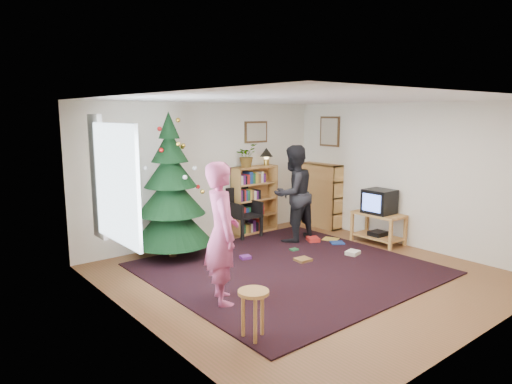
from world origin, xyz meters
TOP-DOWN VIEW (x-y plane):
  - floor at (0.00, 0.00)m, footprint 5.00×5.00m
  - ceiling at (0.00, 0.00)m, footprint 5.00×5.00m
  - wall_back at (0.00, 2.50)m, footprint 5.00×0.02m
  - wall_front at (0.00, -2.50)m, footprint 5.00×0.02m
  - wall_left at (-2.50, 0.00)m, footprint 0.02×5.00m
  - wall_right at (2.50, 0.00)m, footprint 0.02×5.00m
  - rug at (0.00, 0.30)m, footprint 3.80×3.60m
  - window_pane at (-2.47, 0.60)m, footprint 0.04×1.20m
  - curtain at (-2.43, 1.30)m, footprint 0.06×0.35m
  - picture_back at (1.15, 2.48)m, footprint 0.55×0.03m
  - picture_right at (2.48, 1.75)m, footprint 0.03×0.50m
  - christmas_tree at (-1.06, 1.90)m, footprint 1.29×1.29m
  - bookshelf_back at (1.00, 2.34)m, footprint 0.95×0.30m
  - bookshelf_right at (2.34, 1.84)m, footprint 0.30×0.95m
  - tv_stand at (2.22, 0.31)m, footprint 0.49×0.89m
  - crt_tv at (2.22, 0.31)m, footprint 0.45×0.49m
  - armchair at (0.62, 2.26)m, footprint 0.51×0.51m
  - stool at (-1.76, -1.06)m, footprint 0.32×0.32m
  - person_standing at (-1.46, -0.07)m, footprint 0.63×0.75m
  - person_by_chair at (1.12, 1.37)m, footprint 0.87×0.69m
  - potted_plant at (0.80, 2.34)m, footprint 0.49×0.46m
  - table_lamp at (1.30, 2.34)m, footprint 0.26×0.26m
  - floor_clutter at (0.96, 0.74)m, footprint 2.11×1.18m

SIDE VIEW (x-z plane):
  - floor at x=0.00m, z-range 0.00..0.00m
  - rug at x=0.00m, z-range 0.00..0.02m
  - floor_clutter at x=0.96m, z-range 0.00..0.08m
  - tv_stand at x=2.22m, z-range 0.05..0.60m
  - stool at x=-1.76m, z-range 0.15..0.68m
  - armchair at x=0.62m, z-range 0.03..0.96m
  - bookshelf_back at x=1.00m, z-range 0.01..1.31m
  - bookshelf_right at x=2.34m, z-range 0.01..1.31m
  - crt_tv at x=2.22m, z-range 0.55..0.98m
  - person_standing at x=-1.46m, z-range 0.00..1.75m
  - person_by_chair at x=1.12m, z-range 0.00..1.75m
  - christmas_tree at x=-1.06m, z-range -0.20..2.14m
  - wall_back at x=0.00m, z-range 0.00..2.50m
  - wall_front at x=0.00m, z-range 0.00..2.50m
  - wall_left at x=-2.50m, z-range 0.00..2.50m
  - wall_right at x=2.50m, z-range 0.00..2.50m
  - window_pane at x=-2.47m, z-range 0.80..2.20m
  - curtain at x=-2.43m, z-range 0.70..2.30m
  - potted_plant at x=0.80m, z-range 1.30..1.74m
  - table_lamp at x=1.30m, z-range 1.36..1.70m
  - picture_back at x=1.15m, z-range 1.74..2.16m
  - picture_right at x=2.48m, z-range 1.65..2.25m
  - ceiling at x=0.00m, z-range 2.50..2.50m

